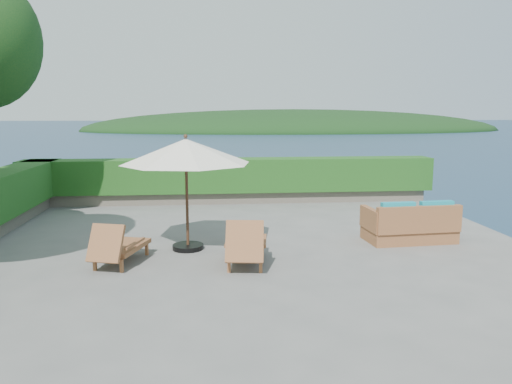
{
  "coord_description": "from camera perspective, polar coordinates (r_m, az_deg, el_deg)",
  "views": [
    {
      "loc": [
        -0.69,
        -9.47,
        2.78
      ],
      "look_at": [
        0.3,
        0.8,
        1.1
      ],
      "focal_mm": 35.0,
      "sensor_mm": 36.0,
      "label": 1
    }
  ],
  "objects": [
    {
      "name": "ground",
      "position": [
        9.89,
        -1.29,
        -7.06
      ],
      "size": [
        12.0,
        12.0,
        0.0
      ],
      "primitive_type": "plane",
      "color": "slate",
      "rests_on": "ground"
    },
    {
      "name": "foundation",
      "position": [
        10.44,
        -1.26,
        -15.27
      ],
      "size": [
        12.0,
        12.0,
        3.0
      ],
      "primitive_type": "cube",
      "color": "#574E45",
      "rests_on": "ocean"
    },
    {
      "name": "offshore_island",
      "position": [
        151.77,
        4.27,
        7.05
      ],
      "size": [
        126.0,
        57.6,
        12.6
      ],
      "primitive_type": "ellipsoid",
      "color": "black",
      "rests_on": "ocean"
    },
    {
      "name": "planter_wall_far",
      "position": [
        15.31,
        -2.84,
        -0.54
      ],
      "size": [
        12.0,
        0.6,
        0.36
      ],
      "primitive_type": "cube",
      "color": "#746B5D",
      "rests_on": "ground"
    },
    {
      "name": "hedge_far",
      "position": [
        15.21,
        -2.86,
        1.95
      ],
      "size": [
        12.4,
        0.9,
        1.0
      ],
      "primitive_type": "cube",
      "color": "#173F12",
      "rests_on": "planter_wall_far"
    },
    {
      "name": "patio_umbrella",
      "position": [
        9.95,
        -8.01,
        4.49
      ],
      "size": [
        3.11,
        3.11,
        2.33
      ],
      "rotation": [
        0.0,
        0.0,
        0.22
      ],
      "color": "black",
      "rests_on": "ground"
    },
    {
      "name": "lounge_left",
      "position": [
        9.46,
        -15.47,
        -5.98
      ],
      "size": [
        0.98,
        1.56,
        0.84
      ],
      "rotation": [
        0.0,
        0.0,
        -0.29
      ],
      "color": "#995937",
      "rests_on": "ground"
    },
    {
      "name": "lounge_right",
      "position": [
        9.1,
        -1.14,
        -6.02
      ],
      "size": [
        0.85,
        1.66,
        0.92
      ],
      "rotation": [
        0.0,
        0.0,
        -0.13
      ],
      "color": "#995937",
      "rests_on": "ground"
    },
    {
      "name": "side_table",
      "position": [
        9.65,
        -0.91,
        -5.32
      ],
      "size": [
        0.41,
        0.41,
        0.43
      ],
      "rotation": [
        0.0,
        0.0,
        0.02
      ],
      "color": "brown",
      "rests_on": "ground"
    },
    {
      "name": "wicker_loveseat",
      "position": [
        11.2,
        17.23,
        -3.66
      ],
      "size": [
        1.95,
        1.1,
        0.92
      ],
      "rotation": [
        0.0,
        0.0,
        0.07
      ],
      "color": "#995937",
      "rests_on": "ground"
    }
  ]
}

